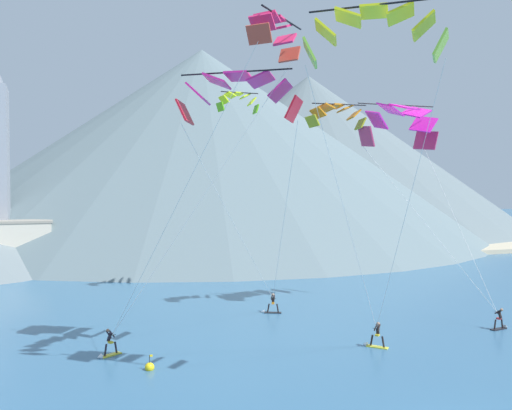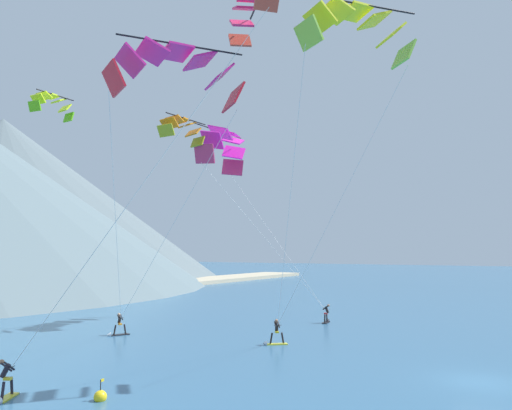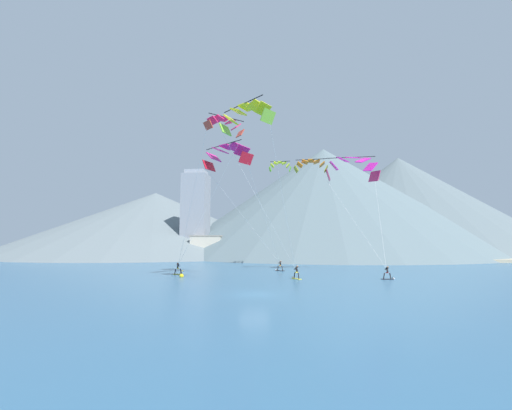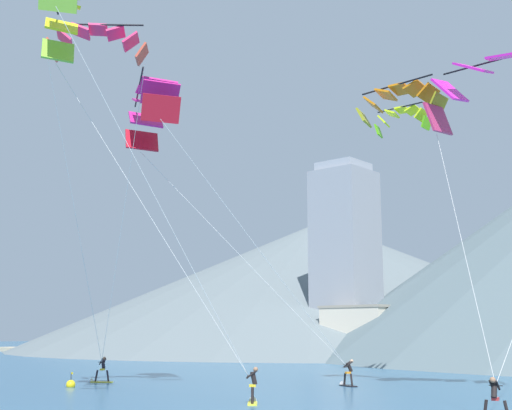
{
  "view_description": "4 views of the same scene",
  "coord_description": "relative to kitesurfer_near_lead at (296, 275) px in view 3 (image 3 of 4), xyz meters",
  "views": [
    {
      "loc": [
        -17.02,
        -19.57,
        10.78
      ],
      "look_at": [
        -3.72,
        16.66,
        9.55
      ],
      "focal_mm": 40.0,
      "sensor_mm": 36.0,
      "label": 1
    },
    {
      "loc": [
        -27.15,
        -3.18,
        6.43
      ],
      "look_at": [
        -1.04,
        12.08,
        9.19
      ],
      "focal_mm": 35.0,
      "sensor_mm": 36.0,
      "label": 2
    },
    {
      "loc": [
        3.83,
        -30.76,
        4.62
      ],
      "look_at": [
        -1.2,
        11.08,
        9.2
      ],
      "focal_mm": 24.0,
      "sensor_mm": 36.0,
      "label": 3
    },
    {
      "loc": [
        26.1,
        -12.73,
        3.34
      ],
      "look_at": [
        3.23,
        13.95,
        9.59
      ],
      "focal_mm": 50.0,
      "sensor_mm": 36.0,
      "label": 4
    }
  ],
  "objects": [
    {
      "name": "kitesurfer_mid_center",
      "position": [
        11.57,
        0.86,
        -0.02
      ],
      "size": [
        1.78,
        0.69,
        1.74
      ],
      "color": "black",
      "rests_on": "ground"
    },
    {
      "name": "kitesurfer_near_lead",
      "position": [
        0.0,
        0.0,
        0.0
      ],
      "size": [
        1.43,
        1.59,
        1.78
      ],
      "color": "yellow",
      "rests_on": "ground"
    },
    {
      "name": "parafoil_kite_distant_low_drift",
      "position": [
        -2.84,
        20.54,
        18.79
      ],
      "size": [
        4.33,
        1.65,
        1.99
      ],
      "color": "#58B714"
    },
    {
      "name": "shore_building_harbour_front",
      "position": [
        35.12,
        46.19,
        2.0
      ],
      "size": [
        9.87,
        4.21,
        5.05
      ],
      "color": "beige",
      "rests_on": "ground"
    },
    {
      "name": "parafoil_kite_near_lead",
      "position": [
        -5.14,
        -7.97,
        18.08
      ],
      "size": [
        8.52,
        10.42,
        18.41
      ],
      "color": "#86C838"
    },
    {
      "name": "parafoil_kite_distant_high_outer",
      "position": [
        2.6,
        10.39,
        16.51
      ],
      "size": [
        5.54,
        1.82,
        2.09
      ],
      "color": "#979C1B"
    },
    {
      "name": "mountain_peak_west_ridge",
      "position": [
        10.53,
        85.21,
        19.39
      ],
      "size": [
        115.98,
        115.98,
        39.86
      ],
      "color": "slate",
      "rests_on": "ground"
    },
    {
      "name": "mountain_peak_central_summit",
      "position": [
        41.19,
        97.14,
        18.73
      ],
      "size": [
        105.42,
        105.42,
        38.52
      ],
      "color": "slate",
      "rests_on": "ground"
    },
    {
      "name": "parafoil_kite_mid_center",
      "position": [
        9.06,
        10.35,
        16.05
      ],
      "size": [
        8.65,
        11.7,
        16.91
      ],
      "color": "#B62B5C"
    },
    {
      "name": "race_marker_buoy",
      "position": [
        -15.02,
        0.41,
        -0.38
      ],
      "size": [
        0.56,
        0.56,
        1.02
      ],
      "color": "yellow",
      "rests_on": "ground"
    },
    {
      "name": "parafoil_kite_far_left",
      "position": [
        -9.17,
        1.33,
        16.18
      ],
      "size": [
        10.44,
        13.54,
        16.61
      ],
      "color": "red"
    },
    {
      "name": "shore_building_promenade_mid",
      "position": [
        -24.22,
        47.25,
        2.68
      ],
      "size": [
        8.58,
        4.63,
        6.41
      ],
      "color": "beige",
      "rests_on": "ground"
    },
    {
      "name": "shoreline_strip",
      "position": [
        -3.56,
        44.11,
        -0.18
      ],
      "size": [
        180.0,
        10.0,
        0.7
      ],
      "primitive_type": "cube",
      "color": "#BCAD8E",
      "rests_on": "ground"
    },
    {
      "name": "highrise_tower",
      "position": [
        -29.01,
        52.05,
        12.01
      ],
      "size": [
        7.0,
        7.0,
        25.5
      ],
      "color": "gray",
      "rests_on": "ground"
    },
    {
      "name": "kitesurfer_near_trail",
      "position": [
        -17.07,
        4.08,
        -0.0
      ],
      "size": [
        1.7,
        1.23,
        1.75
      ],
      "color": "yellow",
      "rests_on": "ground"
    },
    {
      "name": "mountain_peak_east_shoulder",
      "position": [
        -54.39,
        82.45,
        11.31
      ],
      "size": [
        110.83,
        110.83,
        23.69
      ],
      "color": "slate",
      "rests_on": "ground"
    },
    {
      "name": "kitesurfer_far_left",
      "position": [
        -2.73,
        12.08,
        -0.03
      ],
      "size": [
        1.75,
        1.1,
        1.71
      ],
      "color": "black",
      "rests_on": "ground"
    },
    {
      "name": "shore_building_quay_east",
      "position": [
        2.29,
        48.96,
        1.47
      ],
      "size": [
        5.38,
        6.65,
        3.98
      ],
      "color": "beige",
      "rests_on": "ground"
    },
    {
      "name": "parafoil_kite_near_trail",
      "position": [
        -8.7,
        -3.25,
        18.71
      ],
      "size": [
        10.51,
        9.83,
        18.84
      ],
      "color": "#C3402C"
    },
    {
      "name": "ground_plane",
      "position": [
        -3.56,
        -13.34,
        -0.53
      ],
      "size": [
        400.0,
        400.0,
        0.0
      ],
      "primitive_type": "plane",
      "color": "#336084"
    }
  ]
}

